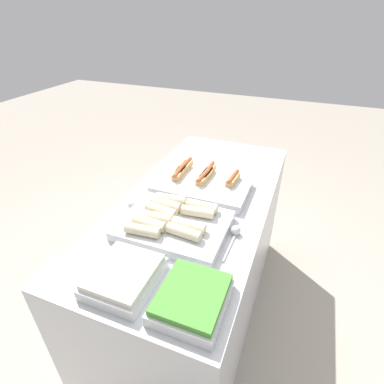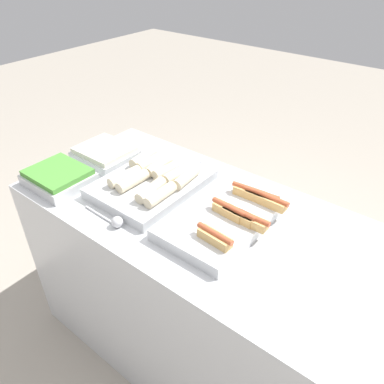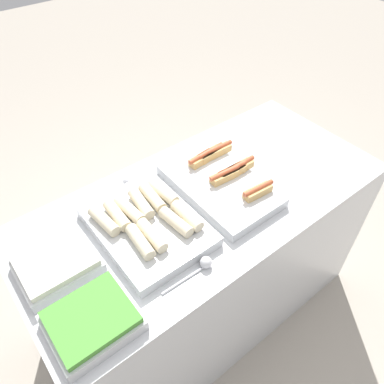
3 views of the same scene
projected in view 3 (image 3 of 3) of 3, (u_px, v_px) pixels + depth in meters
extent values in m
plane|color=#ADA393|center=(202.00, 304.00, 2.31)|extent=(12.00, 12.00, 0.00)
cube|color=silver|center=(203.00, 260.00, 1.99)|extent=(1.69, 0.79, 0.94)
cube|color=silver|center=(220.00, 186.00, 1.68)|extent=(0.32, 0.53, 0.05)
cube|color=tan|center=(202.00, 159.00, 1.75)|extent=(0.14, 0.06, 0.04)
cylinder|color=#C15633|center=(202.00, 156.00, 1.73)|extent=(0.15, 0.04, 0.02)
cube|color=tan|center=(240.00, 167.00, 1.71)|extent=(0.13, 0.05, 0.04)
cylinder|color=#C15633|center=(241.00, 164.00, 1.69)|extent=(0.15, 0.02, 0.02)
cube|color=tan|center=(218.00, 151.00, 1.79)|extent=(0.13, 0.05, 0.04)
cylinder|color=#C15633|center=(219.00, 147.00, 1.78)|extent=(0.15, 0.03, 0.02)
cube|color=tan|center=(224.00, 176.00, 1.66)|extent=(0.14, 0.05, 0.04)
cylinder|color=#C15633|center=(224.00, 173.00, 1.65)|extent=(0.15, 0.03, 0.02)
cube|color=tan|center=(210.00, 154.00, 1.77)|extent=(0.14, 0.06, 0.04)
cylinder|color=#C15633|center=(210.00, 151.00, 1.76)|extent=(0.15, 0.04, 0.02)
cube|color=tan|center=(231.00, 172.00, 1.68)|extent=(0.13, 0.05, 0.04)
cylinder|color=#C15633|center=(232.00, 168.00, 1.67)|extent=(0.15, 0.03, 0.02)
cube|color=tan|center=(258.00, 192.00, 1.59)|extent=(0.14, 0.05, 0.04)
cylinder|color=#C15633|center=(258.00, 188.00, 1.58)|extent=(0.15, 0.03, 0.02)
cube|color=silver|center=(147.00, 226.00, 1.51)|extent=(0.38, 0.50, 0.05)
cylinder|color=beige|center=(163.00, 192.00, 1.58)|extent=(0.06, 0.16, 0.05)
cylinder|color=beige|center=(152.00, 235.00, 1.41)|extent=(0.05, 0.16, 0.05)
cylinder|color=beige|center=(129.00, 210.00, 1.51)|extent=(0.06, 0.16, 0.05)
cylinder|color=beige|center=(152.00, 197.00, 1.56)|extent=(0.06, 0.16, 0.05)
cylinder|color=beige|center=(176.00, 222.00, 1.46)|extent=(0.06, 0.16, 0.05)
cylinder|color=beige|center=(104.00, 221.00, 1.46)|extent=(0.06, 0.16, 0.05)
cylinder|color=beige|center=(141.00, 203.00, 1.53)|extent=(0.07, 0.16, 0.05)
cylinder|color=beige|center=(140.00, 242.00, 1.39)|extent=(0.06, 0.16, 0.05)
cylinder|color=beige|center=(187.00, 216.00, 1.48)|extent=(0.05, 0.16, 0.05)
cylinder|color=beige|center=(117.00, 215.00, 1.49)|extent=(0.05, 0.16, 0.05)
cube|color=silver|center=(93.00, 323.00, 1.21)|extent=(0.28, 0.24, 0.05)
cube|color=#4C9338|center=(91.00, 317.00, 1.19)|extent=(0.26, 0.22, 0.02)
cube|color=silver|center=(57.00, 266.00, 1.37)|extent=(0.28, 0.24, 0.05)
cube|color=silver|center=(55.00, 260.00, 1.35)|extent=(0.26, 0.22, 0.02)
cylinder|color=silver|center=(185.00, 279.00, 1.35)|extent=(0.20, 0.01, 0.01)
sphere|color=silver|center=(206.00, 262.00, 1.39)|extent=(0.05, 0.05, 0.05)
cylinder|color=silver|center=(109.00, 194.00, 1.67)|extent=(0.21, 0.02, 0.01)
sphere|color=silver|center=(128.00, 181.00, 1.70)|extent=(0.05, 0.05, 0.05)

